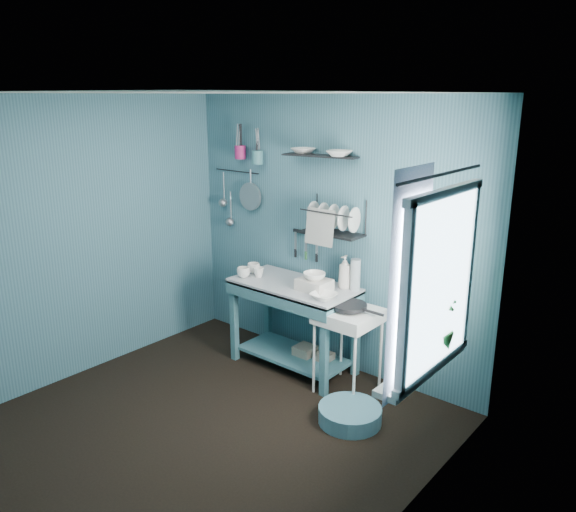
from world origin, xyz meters
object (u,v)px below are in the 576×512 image
Objects in this scene: mug_right at (254,268)px; storage_tin_small at (324,363)px; storage_tin_large at (305,357)px; mug_mid at (258,272)px; utensil_cup_magenta at (240,152)px; mug_left at (243,272)px; dish_rack at (333,217)px; hotplate_stand at (348,351)px; frying_pan at (349,306)px; colander at (250,196)px; utensil_cup_teal at (258,157)px; soap_bottle at (345,272)px; work_counter at (293,326)px; wash_tub at (314,285)px; floor_basin at (350,415)px; water_bottle at (355,275)px; potted_plant at (434,323)px.

storage_tin_small is (0.80, 0.08, -0.78)m from mug_right.
mug_right is 0.98m from storage_tin_large.
mug_mid is 1.22m from utensil_cup_magenta.
mug_left is 1.03m from dish_rack.
frying_pan is (-0.00, 0.00, 0.41)m from hotplate_stand.
colander reaches higher than mug_mid.
storage_tin_small is (-0.34, 0.13, -0.28)m from hotplate_stand.
mug_mid reaches higher than storage_tin_small.
storage_tin_small is (0.96, -0.17, -1.81)m from utensil_cup_teal.
frying_pan is 1.36× the size of storage_tin_large.
frying_pan is (0.22, -0.25, -0.19)m from soap_bottle.
work_counter is 2.13× the size of dish_rack.
dish_rack reaches higher than wash_tub.
work_counter reaches higher than floor_basin.
potted_plant is (1.11, -0.77, 0.10)m from water_bottle.
frying_pan is 0.88m from floor_basin.
mug_right is at bearing -174.29° from storage_tin_small.
floor_basin is at bearing -22.71° from colander.
mug_mid reaches higher than work_counter.
mug_mid is at bearing -162.00° from soap_bottle.
frying_pan is 0.64× the size of potted_plant.
wash_tub is 1.15m from floor_basin.
mug_left is at bearing -66.26° from utensil_cup_teal.
soap_bottle reaches higher than mug_left.
mug_left is 0.41× the size of frying_pan.
potted_plant is (1.38, -0.53, 0.19)m from wash_tub.
storage_tin_large is 1.10× the size of storage_tin_small.
mug_left is 1.23× the size of mug_mid.
colander is (-0.80, 0.28, 1.09)m from work_counter.
storage_tin_large is at bearing -14.87° from utensil_cup_teal.
dish_rack is at bearing 21.58° from mug_mid.
mug_mid reaches higher than floor_basin.
storage_tin_small is (1.10, -0.20, -1.41)m from colander.
dish_rack is at bearing 144.72° from frying_pan.
wash_tub is at bearing 164.62° from hotplate_stand.
utensil_cup_teal is 0.46× the size of colander.
mug_right is at bearing -32.66° from utensil_cup_magenta.
utensil_cup_magenta is at bearing 172.86° from work_counter.
work_counter is at bearing -154.54° from soap_bottle.
work_counter is 9.53× the size of mug_left.
water_bottle is at bearing 32.47° from storage_tin_small.
floor_basin is (0.64, -0.53, -0.04)m from storage_tin_small.
work_counter is 0.60m from mug_mid.
work_counter is 1.38m from colander.
mug_right is (-0.02, 0.16, 0.00)m from mug_left.
soap_bottle is at bearing 21.80° from mug_left.
utensil_cup_magenta is at bearing -162.60° from colander.
floor_basin is at bearing -17.18° from mug_right.
dish_rack reaches higher than water_bottle.
hotplate_stand is at bearing -13.16° from utensil_cup_teal.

